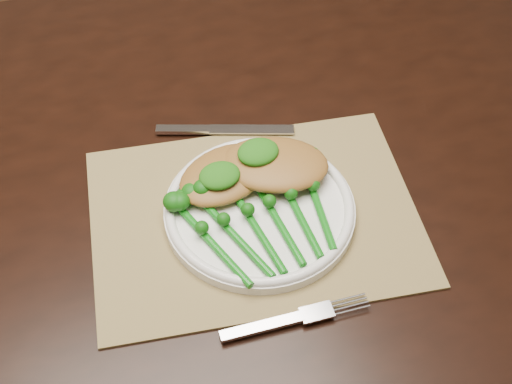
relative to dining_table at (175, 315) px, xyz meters
name	(u,v)px	position (x,y,z in m)	size (l,w,h in m)	color
floor	(206,334)	(0.09, 0.15, -0.38)	(4.00, 4.00, 0.00)	brown
dining_table	(175,315)	(0.00, 0.00, 0.00)	(1.70, 1.09, 0.75)	black
placemat	(254,216)	(0.10, -0.13, 0.37)	(0.41, 0.30, 0.00)	olive
dinner_plate	(260,209)	(0.10, -0.13, 0.39)	(0.24, 0.24, 0.02)	white
knife	(211,130)	(0.10, 0.03, 0.38)	(0.18, 0.09, 0.01)	silver
fork	(305,316)	(0.09, -0.28, 0.38)	(0.18, 0.04, 0.01)	silver
chicken_fillet_left	(225,174)	(0.08, -0.07, 0.40)	(0.13, 0.09, 0.03)	olive
chicken_fillet_right	(275,164)	(0.14, -0.08, 0.41)	(0.14, 0.10, 0.03)	olive
pesto_dollop_left	(220,176)	(0.07, -0.08, 0.42)	(0.05, 0.04, 0.02)	#124C0A
pesto_dollop_right	(258,152)	(0.13, -0.07, 0.43)	(0.05, 0.05, 0.02)	#124C0A
broccolini_bundle	(266,223)	(0.10, -0.16, 0.40)	(0.18, 0.19, 0.04)	#0C620F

